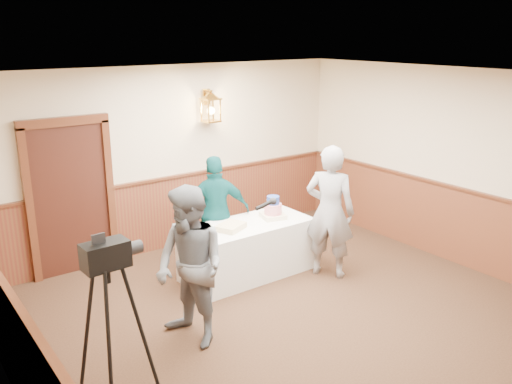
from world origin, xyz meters
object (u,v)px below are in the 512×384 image
(tiered_cake, at_px, (273,209))
(sheet_cake_green, at_px, (201,228))
(assistant_p, at_px, (216,212))
(display_table, at_px, (247,249))
(baker, at_px, (330,212))
(sheet_cake_yellow, at_px, (231,227))
(interviewer, at_px, (190,267))
(tv_camera_rig, at_px, (112,335))

(tiered_cake, bearing_deg, sheet_cake_green, 170.82)
(assistant_p, bearing_deg, tiered_cake, 160.74)
(display_table, distance_m, baker, 1.24)
(display_table, height_order, baker, baker)
(sheet_cake_yellow, distance_m, baker, 1.36)
(tiered_cake, bearing_deg, sheet_cake_yellow, -177.16)
(interviewer, relative_size, baker, 0.95)
(display_table, xyz_separation_m, tiered_cake, (0.43, -0.01, 0.50))
(sheet_cake_yellow, bearing_deg, interviewer, -140.05)
(sheet_cake_yellow, height_order, baker, baker)
(sheet_cake_yellow, distance_m, tv_camera_rig, 2.69)
(display_table, relative_size, tiered_cake, 4.86)
(sheet_cake_yellow, height_order, sheet_cake_green, sheet_cake_yellow)
(display_table, relative_size, baker, 0.98)
(assistant_p, bearing_deg, sheet_cake_green, 58.37)
(tiered_cake, xyz_separation_m, sheet_cake_green, (-1.07, 0.17, -0.09))
(sheet_cake_green, relative_size, baker, 0.14)
(sheet_cake_green, bearing_deg, tv_camera_rig, -138.39)
(display_table, distance_m, sheet_cake_green, 0.77)
(tiered_cake, distance_m, interviewer, 2.15)
(assistant_p, height_order, tv_camera_rig, assistant_p)
(tiered_cake, relative_size, assistant_p, 0.23)
(sheet_cake_yellow, bearing_deg, sheet_cake_green, 148.17)
(tiered_cake, relative_size, sheet_cake_yellow, 1.01)
(baker, xyz_separation_m, assistant_p, (-1.08, 1.16, -0.11))
(baker, bearing_deg, tiered_cake, 3.58)
(baker, distance_m, assistant_p, 1.59)
(sheet_cake_yellow, relative_size, interviewer, 0.21)
(sheet_cake_green, xyz_separation_m, assistant_p, (0.46, 0.35, 0.03))
(interviewer, distance_m, baker, 2.40)
(tiered_cake, relative_size, tv_camera_rig, 0.23)
(tiered_cake, height_order, sheet_cake_green, tiered_cake)
(interviewer, distance_m, tv_camera_rig, 1.20)
(sheet_cake_green, relative_size, interviewer, 0.15)
(sheet_cake_green, height_order, interviewer, interviewer)
(interviewer, distance_m, assistant_p, 2.00)
(sheet_cake_yellow, xyz_separation_m, assistant_p, (0.13, 0.56, 0.02))
(sheet_cake_green, height_order, baker, baker)
(display_table, relative_size, assistant_p, 1.11)
(interviewer, bearing_deg, tv_camera_rig, -74.06)
(sheet_cake_green, distance_m, baker, 1.75)
(sheet_cake_yellow, xyz_separation_m, tv_camera_rig, (-2.24, -1.48, -0.08))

